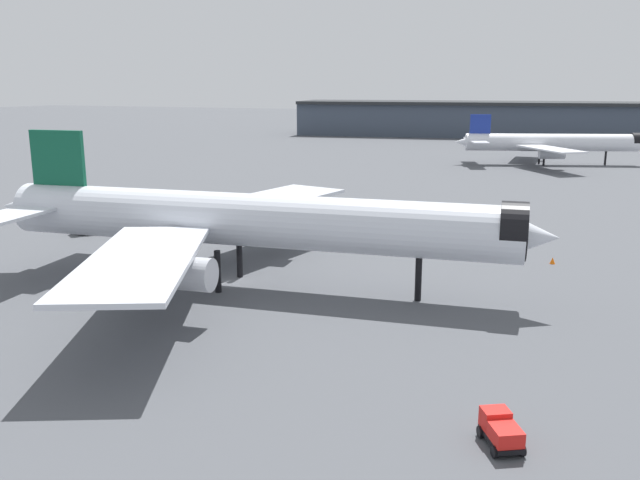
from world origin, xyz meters
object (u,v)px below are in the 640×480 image
(airliner_near_gate, at_px, (248,221))
(baggage_cart_trailing, at_px, (272,214))
(traffic_cone_near_nose, at_px, (553,261))
(service_truck_front, at_px, (96,221))
(baggage_tug_wing, at_px, (500,430))
(airliner_far_taxiway, at_px, (550,143))

(airliner_near_gate, distance_m, baggage_cart_trailing, 35.08)
(airliner_near_gate, bearing_deg, traffic_cone_near_nose, 29.83)
(service_truck_front, height_order, traffic_cone_near_nose, service_truck_front)
(baggage_cart_trailing, height_order, traffic_cone_near_nose, baggage_cart_trailing)
(baggage_cart_trailing, bearing_deg, service_truck_front, 3.81)
(baggage_cart_trailing, xyz_separation_m, traffic_cone_near_nose, (41.85, -11.07, -0.58))
(service_truck_front, xyz_separation_m, baggage_tug_wing, (60.48, -37.21, -0.62))
(service_truck_front, relative_size, baggage_tug_wing, 1.63)
(service_truck_front, bearing_deg, traffic_cone_near_nose, 131.13)
(airliner_far_taxiway, relative_size, baggage_tug_wing, 13.42)
(airliner_near_gate, distance_m, airliner_far_taxiway, 125.54)
(traffic_cone_near_nose, bearing_deg, baggage_tug_wing, -90.77)
(airliner_near_gate, height_order, airliner_far_taxiway, airliner_near_gate)
(traffic_cone_near_nose, bearing_deg, airliner_near_gate, -144.02)
(service_truck_front, relative_size, traffic_cone_near_nose, 7.36)
(baggage_tug_wing, bearing_deg, traffic_cone_near_nose, -29.92)
(airliner_near_gate, relative_size, service_truck_front, 10.35)
(airliner_near_gate, height_order, service_truck_front, airliner_near_gate)
(airliner_far_taxiway, xyz_separation_m, service_truck_front, (-54.53, -108.82, -4.07))
(airliner_far_taxiway, height_order, baggage_cart_trailing, airliner_far_taxiway)
(baggage_tug_wing, height_order, traffic_cone_near_nose, baggage_tug_wing)
(airliner_near_gate, relative_size, baggage_cart_trailing, 20.93)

